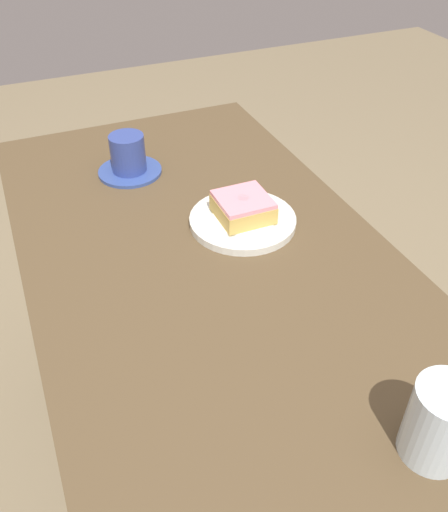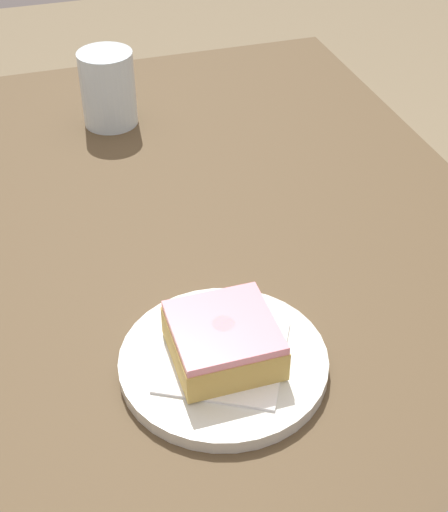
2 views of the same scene
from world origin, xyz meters
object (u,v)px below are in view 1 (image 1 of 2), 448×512
(plate_glazed_square, at_px, (243,221))
(donut_glazed_square, at_px, (243,207))
(water_glass, at_px, (440,423))
(coffee_cup, at_px, (128,157))

(plate_glazed_square, bearing_deg, donut_glazed_square, 180.00)
(water_glass, relative_size, coffee_cup, 0.80)
(water_glass, height_order, coffee_cup, water_glass)
(plate_glazed_square, bearing_deg, coffee_cup, -151.67)
(donut_glazed_square, bearing_deg, coffee_cup, -151.67)
(donut_glazed_square, relative_size, coffee_cup, 0.71)
(plate_glazed_square, height_order, donut_glazed_square, donut_glazed_square)
(plate_glazed_square, relative_size, water_glass, 1.84)
(donut_glazed_square, xyz_separation_m, coffee_cup, (-0.27, -0.14, 0.00))
(coffee_cup, bearing_deg, donut_glazed_square, 28.33)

